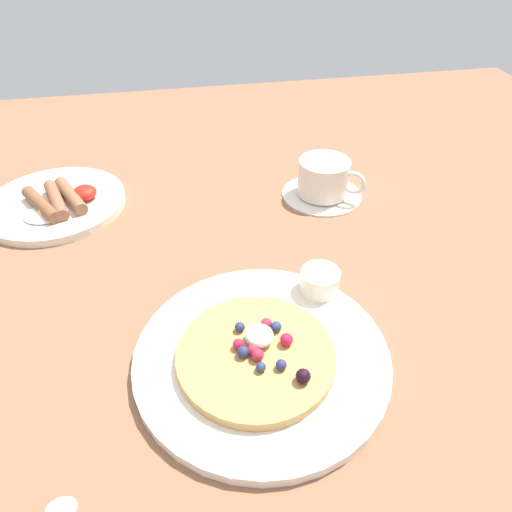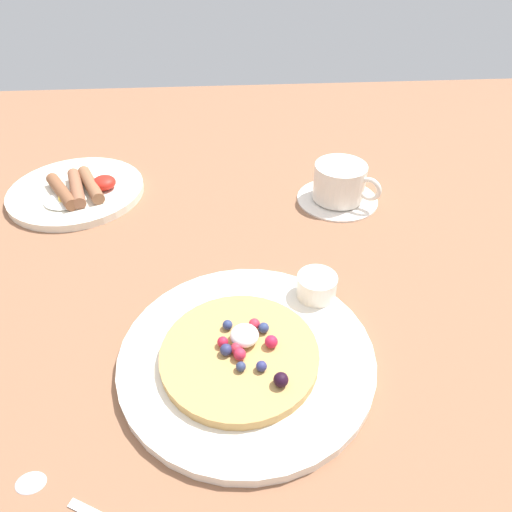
{
  "view_description": "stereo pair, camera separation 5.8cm",
  "coord_description": "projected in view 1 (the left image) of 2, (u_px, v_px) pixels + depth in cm",
  "views": [
    {
      "loc": [
        -3.54,
        -47.21,
        43.41
      ],
      "look_at": [
        5.71,
        0.51,
        4.0
      ],
      "focal_mm": 32.54,
      "sensor_mm": 36.0,
      "label": 1
    },
    {
      "loc": [
        2.22,
        -47.97,
        43.41
      ],
      "look_at": [
        5.71,
        0.51,
        4.0
      ],
      "focal_mm": 32.54,
      "sensor_mm": 36.0,
      "label": 2
    }
  ],
  "objects": [
    {
      "name": "coffee_saucer",
      "position": [
        322.0,
        194.0,
        0.82
      ],
      "size": [
        13.97,
        13.97,
        0.61
      ],
      "primitive_type": "cylinder",
      "color": "white",
      "rests_on": "ground_plane"
    },
    {
      "name": "breakfast_plate",
      "position": [
        55.0,
        203.0,
        0.79
      ],
      "size": [
        23.29,
        23.29,
        1.33
      ],
      "primitive_type": "cylinder",
      "color": "white",
      "rests_on": "ground_plane"
    },
    {
      "name": "pancake_with_berries",
      "position": [
        257.0,
        354.0,
        0.52
      ],
      "size": [
        17.84,
        17.84,
        3.26
      ],
      "color": "tan",
      "rests_on": "pancake_plate"
    },
    {
      "name": "ground_plane",
      "position": [
        217.0,
        294.0,
        0.65
      ],
      "size": [
        188.6,
        159.35,
        3.0
      ],
      "primitive_type": "cube",
      "color": "brown"
    },
    {
      "name": "coffee_cup",
      "position": [
        324.0,
        177.0,
        0.8
      ],
      "size": [
        10.5,
        9.39,
        6.12
      ],
      "color": "white",
      "rests_on": "coffee_saucer"
    },
    {
      "name": "fried_breakfast",
      "position": [
        59.0,
        201.0,
        0.77
      ],
      "size": [
        12.41,
        12.5,
        2.42
      ],
      "color": "brown",
      "rests_on": "breakfast_plate"
    },
    {
      "name": "syrup_ramekin",
      "position": [
        320.0,
        281.0,
        0.6
      ],
      "size": [
        5.15,
        5.15,
        3.07
      ],
      "color": "white",
      "rests_on": "pancake_plate"
    },
    {
      "name": "pancake_plate",
      "position": [
        262.0,
        356.0,
        0.54
      ],
      "size": [
        29.37,
        29.37,
        1.38
      ],
      "primitive_type": "cylinder",
      "color": "white",
      "rests_on": "ground_plane"
    }
  ]
}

